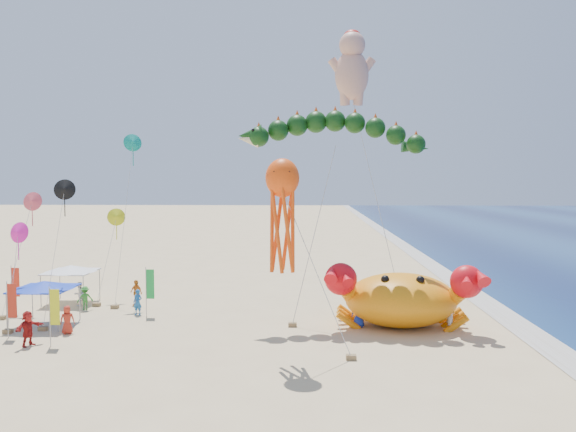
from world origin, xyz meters
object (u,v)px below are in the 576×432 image
object	(u,v)px
octopus_kite	(283,207)
canopy_blue	(44,285)
crab_inflatable	(401,298)
cherub_kite	(352,66)
canopy_white	(71,269)
dragon_kite	(333,137)

from	to	relation	value
octopus_kite	canopy_blue	world-z (taller)	octopus_kite
crab_inflatable	cherub_kite	world-z (taller)	cherub_kite
cherub_kite	octopus_kite	xyz separation A→B (m)	(-4.42, -14.71, -9.66)
octopus_kite	canopy_blue	distance (m)	16.55
canopy_blue	canopy_white	distance (m)	6.29
dragon_kite	canopy_blue	world-z (taller)	dragon_kite
crab_inflatable	octopus_kite	xyz separation A→B (m)	(-6.82, -6.23, 5.74)
canopy_white	cherub_kite	bearing A→B (deg)	7.83
cherub_kite	canopy_blue	world-z (taller)	cherub_kite
dragon_kite	cherub_kite	size ratio (longest dim) A/B	0.65
dragon_kite	cherub_kite	xyz separation A→B (m)	(1.65, 6.79, 5.69)
crab_inflatable	dragon_kite	world-z (taller)	dragon_kite
canopy_blue	canopy_white	world-z (taller)	same
octopus_kite	canopy_white	xyz separation A→B (m)	(-15.71, 11.95, -5.04)
crab_inflatable	octopus_kite	distance (m)	10.87
cherub_kite	canopy_white	xyz separation A→B (m)	(-20.13, -2.77, -14.70)
cherub_kite	canopy_blue	bearing A→B (deg)	-154.85
dragon_kite	octopus_kite	xyz separation A→B (m)	(-2.77, -7.93, -3.97)
canopy_white	canopy_blue	bearing A→B (deg)	-80.56
octopus_kite	canopy_white	distance (m)	20.37
octopus_kite	dragon_kite	bearing A→B (deg)	70.76
crab_inflatable	octopus_kite	bearing A→B (deg)	-137.58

